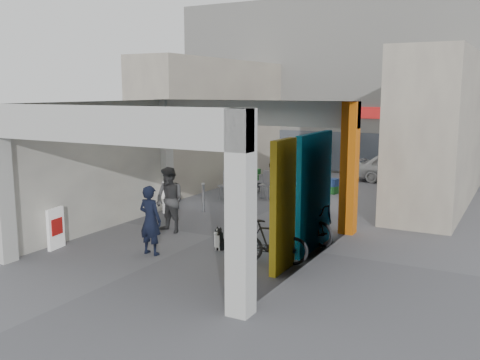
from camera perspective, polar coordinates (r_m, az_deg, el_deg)
The scene contains 21 objects.
ground at distance 14.12m, azimuth -2.90°, elevation -6.00°, with size 90.00×90.00×0.00m, color #5D5D63.
arcade_canopy at distance 12.70m, azimuth -2.84°, elevation 2.85°, with size 6.40×6.45×6.40m.
far_building at distance 26.55m, azimuth 13.20°, elevation 9.76°, with size 18.00×4.08×8.00m.
plaza_bldg_left at distance 22.38m, azimuth -2.78°, elevation 6.26°, with size 2.00×9.00×5.00m, color beige.
plaza_bldg_right at distance 19.31m, azimuth 20.79°, elevation 5.13°, with size 2.00×9.00×5.00m, color beige.
bollard_left at distance 16.78m, azimuth -3.94°, elevation -1.92°, with size 0.09×0.09×0.90m, color #96989E.
bollard_center at distance 15.99m, azimuth 0.89°, elevation -2.64°, with size 0.09×0.09×0.81m, color #96989E.
bollard_right at distance 15.40m, azimuth 7.06°, elevation -2.93°, with size 0.09×0.09×0.95m, color #96989E.
advert_board_near at distance 13.64m, azimuth -19.05°, elevation -4.88°, with size 0.17×0.56×1.00m.
advert_board_far at distance 16.93m, azimuth -7.73°, elevation -1.69°, with size 0.18×0.56×1.00m.
cafe_set at distance 18.92m, azimuth 0.67°, elevation -0.90°, with size 1.62×1.31×0.98m.
produce_stand at distance 20.13m, azimuth 0.38°, elevation -0.28°, with size 1.31×0.71×0.87m.
crate_stack at distance 20.07m, azimuth 9.70°, elevation -0.63°, with size 0.50×0.42×0.56m.
border_collie at distance 12.91m, azimuth -2.18°, elevation -6.44°, with size 0.21×0.41×0.57m.
man_with_dog at distance 12.56m, azimuth -9.55°, elevation -4.25°, with size 0.59×0.39×1.63m, color black.
man_back_turned at distance 14.40m, azimuth -7.53°, elevation -2.15°, with size 0.86×0.67×1.77m, color #3E3F41.
man_elderly at distance 13.76m, azimuth 8.32°, elevation -3.37°, with size 0.71×0.46×1.46m, color #6088BC.
man_crates at distance 20.14m, azimuth 4.56°, elevation 1.48°, with size 1.13×0.47×1.93m, color black.
bicycle_front at distance 13.57m, azimuth 6.92°, elevation -4.53°, with size 0.66×1.89×0.99m, color black.
bicycle_rear at distance 11.82m, azimuth 3.35°, elevation -6.62°, with size 0.46×1.64×0.99m, color black.
white_van at distance 22.89m, azimuth 16.74°, elevation 1.20°, with size 1.45×3.61×1.23m, color silver.
Camera 1 is at (7.11, -11.59, 3.79)m, focal length 40.00 mm.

